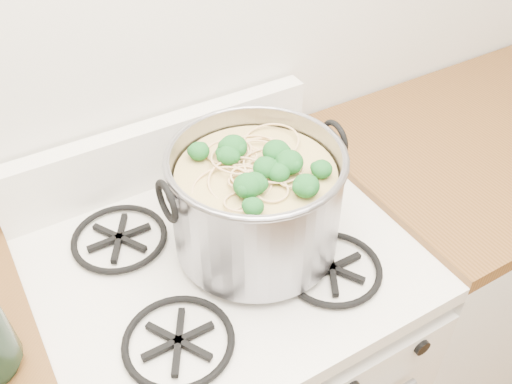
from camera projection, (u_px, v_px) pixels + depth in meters
name	position (u px, v px, depth m)	size (l,w,h in m)	color
gas_range	(230.00, 377.00, 1.49)	(0.76, 0.66, 0.92)	white
counter_right	(472.00, 246.00, 1.82)	(1.00, 0.65, 0.92)	silver
stock_pot	(256.00, 201.00, 1.12)	(0.38, 0.35, 0.23)	gray
spatula	(253.00, 204.00, 1.26)	(0.29, 0.31, 0.02)	black
glass_bowl	(228.00, 150.00, 1.41)	(0.11, 0.11, 0.03)	white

